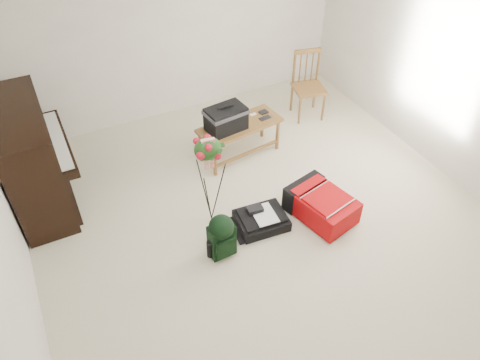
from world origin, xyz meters
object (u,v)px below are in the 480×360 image
green_backpack (222,235)px  dining_chair (308,86)px  bench (230,120)px  flower_stand (209,181)px  black_duffel (261,219)px  red_suitcase (319,202)px  piano (32,160)px

green_backpack → dining_chair: bearing=37.0°
bench → flower_stand: size_ratio=0.97×
dining_chair → black_duffel: (-1.68, -1.72, -0.39)m
green_backpack → flower_stand: 0.61m
bench → red_suitcase: bench is taller
piano → red_suitcase: bearing=-30.8°
dining_chair → green_backpack: 2.96m
black_duffel → flower_stand: (-0.47, 0.34, 0.49)m
red_suitcase → bench: bearing=94.9°
bench → piano: bearing=166.1°
black_duffel → flower_stand: flower_stand is taller
dining_chair → green_backpack: dining_chair is taller
piano → bench: piano is taller
green_backpack → bench: bearing=58.3°
flower_stand → bench: bearing=62.7°
bench → green_backpack: size_ratio=2.12×
red_suitcase → green_backpack: size_ratio=1.60×
bench → green_backpack: bench is taller
flower_stand → piano: bearing=153.3°
piano → flower_stand: size_ratio=1.27×
black_duffel → red_suitcase: bearing=-5.5°
red_suitcase → black_duffel: red_suitcase is taller
bench → dining_chair: size_ratio=1.17×
dining_chair → red_suitcase: bearing=-105.8°
black_duffel → green_backpack: size_ratio=1.09×
piano → black_duffel: 2.68m
bench → black_duffel: size_ratio=1.94×
flower_stand → green_backpack: bearing=-92.2°
bench → red_suitcase: bearing=-79.2°
bench → dining_chair: 1.53m
dining_chair → red_suitcase: size_ratio=1.14×
dining_chair → green_backpack: (-2.26, -1.90, -0.18)m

